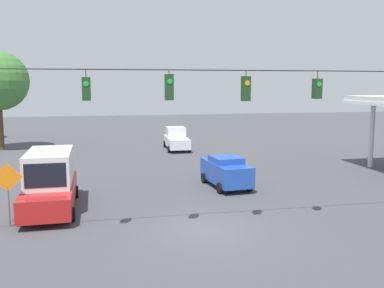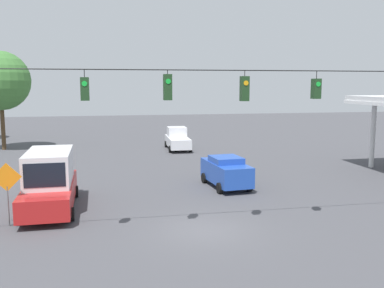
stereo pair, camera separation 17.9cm
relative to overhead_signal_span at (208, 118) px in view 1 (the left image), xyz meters
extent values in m
plane|color=#47474C|center=(-0.02, -0.28, -4.85)|extent=(140.00, 140.00, 0.00)
cylinder|color=black|center=(-0.02, 0.00, 1.95)|extent=(22.10, 0.04, 0.04)
cube|color=#1E3D1E|center=(-4.82, 0.00, 1.19)|extent=(0.32, 0.36, 0.86)
cylinder|color=black|center=(-4.82, 0.00, 1.79)|extent=(0.03, 0.03, 0.32)
cylinder|color=green|center=(-4.82, 0.19, 1.39)|extent=(0.20, 0.02, 0.20)
cube|color=#1E3D1E|center=(-1.62, 0.00, 1.20)|extent=(0.32, 0.36, 1.02)
cylinder|color=black|center=(-1.62, 0.00, 1.83)|extent=(0.03, 0.03, 0.23)
cylinder|color=orange|center=(-1.62, 0.19, 1.43)|extent=(0.20, 0.02, 0.20)
cube|color=#1E3D1E|center=(1.58, 0.00, 1.27)|extent=(0.32, 0.36, 1.03)
cylinder|color=black|center=(1.58, 0.00, 1.86)|extent=(0.03, 0.03, 0.17)
cylinder|color=green|center=(1.58, 0.19, 1.50)|extent=(0.20, 0.02, 0.20)
cube|color=#1E3D1E|center=(4.78, 0.00, 1.21)|extent=(0.32, 0.36, 0.89)
cylinder|color=black|center=(4.78, 0.00, 1.80)|extent=(0.03, 0.03, 0.30)
cylinder|color=green|center=(4.78, 0.19, 1.41)|extent=(0.20, 0.02, 0.20)
cube|color=silver|center=(-2.71, -23.17, -4.08)|extent=(2.07, 5.36, 0.90)
cube|color=silver|center=(-2.73, -23.81, -3.18)|extent=(1.81, 1.96, 0.90)
cube|color=black|center=(-2.76, -24.77, -3.18)|extent=(1.52, 0.07, 0.63)
cylinder|color=black|center=(-3.71, -24.87, -4.53)|extent=(0.24, 0.65, 0.64)
cylinder|color=black|center=(-1.81, -24.93, -4.53)|extent=(0.24, 0.65, 0.64)
cylinder|color=black|center=(-3.60, -21.42, -4.53)|extent=(0.24, 0.65, 0.64)
cylinder|color=black|center=(-1.70, -21.48, -4.53)|extent=(0.24, 0.65, 0.64)
cube|color=#234CB2|center=(-3.08, -7.67, -3.93)|extent=(2.25, 4.48, 1.20)
cube|color=#234CB2|center=(-3.08, -7.67, -3.15)|extent=(1.88, 2.05, 0.36)
cube|color=black|center=(-2.99, -8.63, -3.15)|extent=(1.48, 0.16, 0.25)
cylinder|color=black|center=(-3.87, -9.16, -4.53)|extent=(0.28, 0.66, 0.64)
cylinder|color=black|center=(-2.02, -8.98, -4.53)|extent=(0.28, 0.66, 0.64)
cylinder|color=black|center=(-4.13, -6.36, -4.53)|extent=(0.28, 0.66, 0.64)
cylinder|color=black|center=(-2.28, -6.18, -4.53)|extent=(0.28, 0.66, 0.64)
cube|color=red|center=(6.87, -4.87, -4.03)|extent=(2.43, 6.71, 1.00)
cube|color=silver|center=(6.87, -5.20, -2.73)|extent=(2.20, 4.31, 1.61)
cube|color=black|center=(6.84, -3.05, -2.73)|extent=(1.84, 0.05, 1.12)
cylinder|color=black|center=(7.98, -2.68, -4.53)|extent=(0.23, 0.64, 0.64)
cylinder|color=black|center=(5.68, -2.72, -4.53)|extent=(0.23, 0.64, 0.64)
cylinder|color=black|center=(8.06, -7.01, -4.53)|extent=(0.23, 0.64, 0.64)
cylinder|color=black|center=(5.76, -7.05, -4.53)|extent=(0.23, 0.64, 0.64)
cone|color=orange|center=(7.15, -3.71, -4.53)|extent=(0.32, 0.32, 0.65)
cone|color=orange|center=(7.27, -6.89, -4.53)|extent=(0.32, 0.32, 0.65)
cone|color=orange|center=(7.16, -10.22, -4.53)|extent=(0.32, 0.32, 0.65)
cone|color=orange|center=(7.30, -13.61, -4.53)|extent=(0.32, 0.32, 0.65)
cone|color=orange|center=(7.08, -16.95, -4.53)|extent=(0.32, 0.32, 0.65)
cylinder|color=silver|center=(-15.60, -11.53, -2.33)|extent=(0.36, 0.36, 5.04)
cylinder|color=slate|center=(8.35, -2.57, -3.95)|extent=(0.06, 0.06, 1.80)
cube|color=orange|center=(8.35, -2.57, -2.65)|extent=(1.27, 0.04, 1.27)
cylinder|color=#4C3823|center=(13.67, -26.44, -2.33)|extent=(0.39, 0.39, 5.04)
camera|label=1|loc=(4.21, 16.93, 1.38)|focal=40.00mm
camera|label=2|loc=(4.04, 16.97, 1.38)|focal=40.00mm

